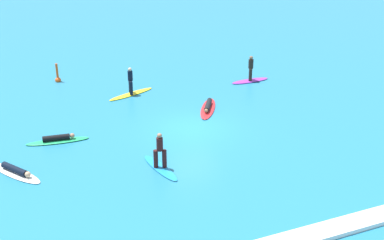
{
  "coord_description": "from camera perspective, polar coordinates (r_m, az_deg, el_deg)",
  "views": [
    {
      "loc": [
        -9.42,
        -22.52,
        11.17
      ],
      "look_at": [
        0.0,
        0.0,
        0.5
      ],
      "focal_mm": 47.28,
      "sensor_mm": 36.0,
      "label": 1
    }
  ],
  "objects": [
    {
      "name": "wave_crest",
      "position": [
        18.96,
        12.49,
        -12.8
      ],
      "size": [
        24.66,
        0.9,
        0.18
      ],
      "primitive_type": "cube",
      "color": "white",
      "rests_on": "ground_plane"
    },
    {
      "name": "surfer_on_green_board",
      "position": [
        26.23,
        -14.9,
        -2.15
      ],
      "size": [
        3.16,
        1.0,
        0.38
      ],
      "rotation": [
        0.0,
        0.0,
        6.16
      ],
      "color": "#23B266",
      "rests_on": "ground_plane"
    },
    {
      "name": "surfer_on_blue_board",
      "position": [
        22.79,
        -3.62,
        -4.47
      ],
      "size": [
        1.08,
        2.88,
        1.76
      ],
      "rotation": [
        0.0,
        0.0,
        1.75
      ],
      "color": "#1E8CD1",
      "rests_on": "ground_plane"
    },
    {
      "name": "ground_plane",
      "position": [
        26.85,
        0.0,
        -0.98
      ],
      "size": [
        120.0,
        120.0,
        0.0
      ],
      "primitive_type": "plane",
      "color": "teal",
      "rests_on": "ground"
    },
    {
      "name": "surfer_on_purple_board",
      "position": [
        34.02,
        6.6,
        5.06
      ],
      "size": [
        2.74,
        0.82,
        1.75
      ],
      "rotation": [
        0.0,
        0.0,
        0.03
      ],
      "color": "purple",
      "rests_on": "ground_plane"
    },
    {
      "name": "surfer_on_yellow_board",
      "position": [
        31.64,
        -6.92,
        3.59
      ],
      "size": [
        3.27,
        1.73,
        1.76
      ],
      "rotation": [
        0.0,
        0.0,
        0.37
      ],
      "color": "yellow",
      "rests_on": "ground_plane"
    },
    {
      "name": "surfer_on_red_board",
      "position": [
        29.3,
        1.81,
        1.45
      ],
      "size": [
        2.35,
        3.2,
        0.39
      ],
      "rotation": [
        0.0,
        0.0,
        4.17
      ],
      "color": "red",
      "rests_on": "ground_plane"
    },
    {
      "name": "surfer_on_white_board",
      "position": [
        23.78,
        -19.24,
        -5.51
      ],
      "size": [
        2.31,
        3.0,
        0.37
      ],
      "rotation": [
        0.0,
        0.0,
        5.29
      ],
      "color": "white",
      "rests_on": "ground_plane"
    },
    {
      "name": "marker_buoy",
      "position": [
        34.96,
        -14.91,
        4.62
      ],
      "size": [
        0.39,
        0.39,
        1.34
      ],
      "color": "#E55119",
      "rests_on": "ground_plane"
    }
  ]
}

